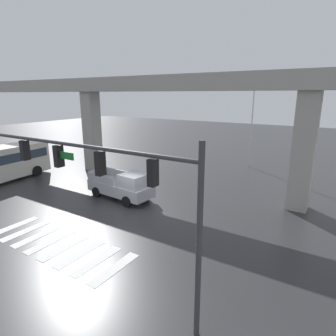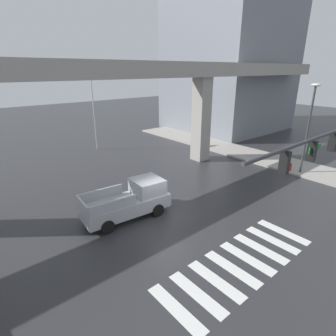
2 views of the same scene
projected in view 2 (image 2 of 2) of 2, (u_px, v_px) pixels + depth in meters
The scene contains 10 objects.
ground_plane at pixel (165, 216), 15.99m from camera, with size 120.00×120.00×0.00m, color #2D2D30.
crosswalk_stripes at pixel (240, 263), 12.14m from camera, with size 8.25×2.80×0.01m.
elevated_overpass at pixel (105, 82), 17.84m from camera, with size 55.70×1.89×8.80m.
office_building at pixel (234, 5), 35.04m from camera, with size 14.56×13.60×32.11m, color gray.
sidewalk_east at pixel (266, 159), 26.05m from camera, with size 4.00×36.00×0.15m, color #9E9991.
pickup_truck at pixel (131, 201), 15.75m from camera, with size 5.25×2.43×2.08m.
traffic_signal_mast at pixel (332, 151), 12.54m from camera, with size 10.89×0.32×6.20m.
street_lamp_near_corner at pixel (310, 119), 20.97m from camera, with size 0.44×0.70×7.24m.
fire_hydrant at pixel (290, 168), 22.67m from camera, with size 0.24×0.24×0.85m.
flagpole at pixel (94, 99), 27.49m from camera, with size 1.16×0.12×9.15m.
Camera 2 is at (-8.85, -10.85, 8.24)m, focal length 28.76 mm.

